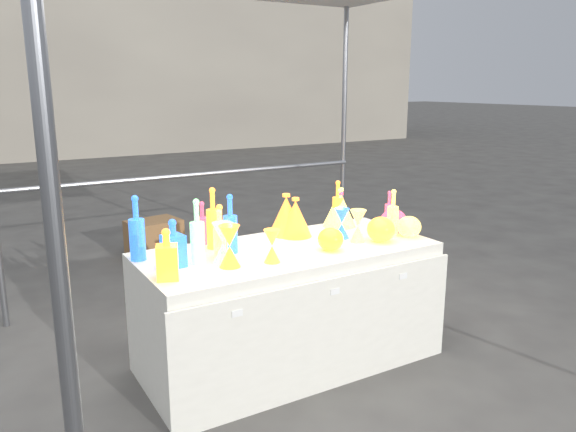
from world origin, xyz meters
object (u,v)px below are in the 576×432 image
display_table (289,306)px  hourglass_0 (230,246)px  globe_0 (381,231)px  lampshade_0 (286,214)px  cardboard_box_closed (154,238)px

display_table → hourglass_0: 0.69m
display_table → globe_0: globe_0 is taller
globe_0 → lampshade_0: 0.63m
globe_0 → lampshade_0: bearing=132.5°
cardboard_box_closed → globe_0: bearing=-87.4°
globe_0 → lampshade_0: size_ratio=0.65×
globe_0 → lampshade_0: (-0.42, 0.46, 0.07)m
display_table → lampshade_0: 0.61m
lampshade_0 → globe_0: bearing=-47.8°
lampshade_0 → cardboard_box_closed: bearing=93.9°
display_table → hourglass_0: bearing=-163.0°
lampshade_0 → hourglass_0: bearing=-145.1°
cardboard_box_closed → globe_0: size_ratio=2.83×
display_table → cardboard_box_closed: display_table is taller
hourglass_0 → globe_0: hourglass_0 is taller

